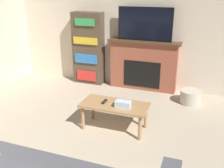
% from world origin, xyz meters
% --- Properties ---
extents(wall_back, '(6.39, 0.06, 2.70)m').
position_xyz_m(wall_back, '(0.00, 4.53, 1.35)').
color(wall_back, beige).
rests_on(wall_back, ground_plane).
extents(fireplace, '(1.47, 0.28, 1.03)m').
position_xyz_m(fireplace, '(0.19, 4.39, 0.52)').
color(fireplace, brown).
rests_on(fireplace, ground_plane).
extents(tv, '(1.08, 0.03, 0.65)m').
position_xyz_m(tv, '(0.19, 4.37, 1.36)').
color(tv, black).
rests_on(tv, fireplace).
extents(coffee_table, '(1.01, 0.48, 0.41)m').
position_xyz_m(coffee_table, '(0.19, 2.62, 0.35)').
color(coffee_table, '#A87A4C').
rests_on(coffee_table, ground_plane).
extents(tissue_box, '(0.22, 0.12, 0.10)m').
position_xyz_m(tissue_box, '(0.34, 2.56, 0.46)').
color(tissue_box, silver).
rests_on(tissue_box, coffee_table).
extents(remote_control, '(0.04, 0.15, 0.02)m').
position_xyz_m(remote_control, '(0.02, 2.63, 0.42)').
color(remote_control, black).
rests_on(remote_control, coffee_table).
extents(bookshelf, '(0.67, 0.29, 1.55)m').
position_xyz_m(bookshelf, '(-1.04, 4.37, 0.77)').
color(bookshelf, '#4C3D2D').
rests_on(bookshelf, ground_plane).
extents(storage_basket, '(0.38, 0.38, 0.25)m').
position_xyz_m(storage_basket, '(1.21, 3.97, 0.12)').
color(storage_basket, '#BCB29E').
rests_on(storage_basket, ground_plane).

